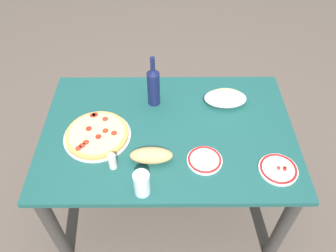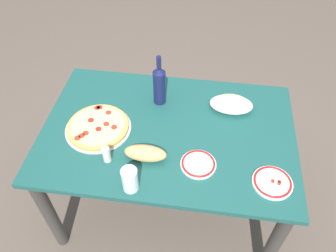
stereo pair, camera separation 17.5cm
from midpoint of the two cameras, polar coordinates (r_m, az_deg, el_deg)
The scene contains 10 objects.
ground_plane at distance 2.34m, azimuth 2.18°, elevation -12.48°, with size 8.00×8.00×0.00m, color brown.
dining_table at distance 1.85m, azimuth 2.70°, elevation -3.12°, with size 1.34×0.89×0.71m.
pepperoni_pizza at distance 1.78m, azimuth -9.17°, elevation -0.29°, with size 0.35×0.35×0.03m.
baked_pasta_dish at distance 1.90m, azimuth 13.39°, elevation 3.62°, with size 0.24×0.15×0.08m.
wine_bottle at distance 1.84m, azimuth 1.24°, elevation 6.98°, with size 0.07×0.07×0.31m.
water_glass at distance 1.50m, azimuth -3.20°, elevation -9.34°, with size 0.07×0.07×0.13m, color silver.
side_plate_near at distance 1.63m, azimuth 8.29°, elevation -6.61°, with size 0.17×0.17×0.02m.
side_plate_far at distance 1.66m, azimuth 20.41°, elevation -9.19°, with size 0.19×0.19×0.02m.
bread_loaf at distance 1.61m, azimuth -0.79°, elevation -4.85°, with size 0.21×0.09×0.08m, color tan.
spice_shaker at distance 1.62m, azimuth -7.45°, elevation -5.03°, with size 0.04×0.04×0.09m.
Camera 2 is at (0.17, -1.18, 2.02)m, focal length 35.62 mm.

